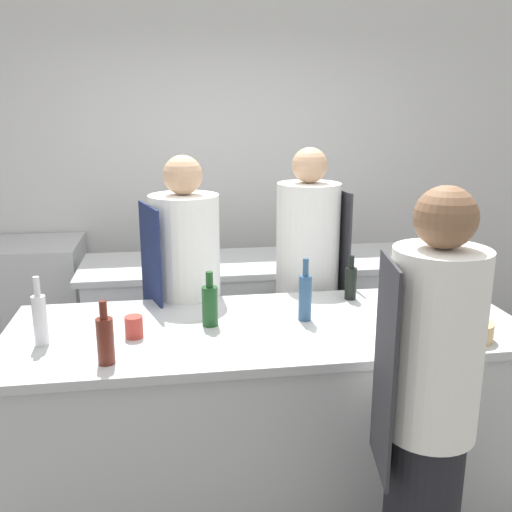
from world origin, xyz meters
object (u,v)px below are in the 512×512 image
Objects in this scene: oven_range at (20,306)px; bowl_mixing_large at (471,330)px; bowl_prep_small at (429,315)px; bottle_wine at (105,339)px; stockpot at (302,246)px; bottle_cooking_oil at (305,296)px; chef_at_pass_far at (186,307)px; bottle_olive_oil at (351,282)px; chef_at_prep_near at (428,412)px; bottle_vinegar at (210,304)px; bottle_sauce at (40,318)px; chef_at_stove at (307,289)px; cup at (134,327)px.

bowl_mixing_large is at bearing -39.95° from oven_range.
bottle_wine is at bearing -170.86° from bowl_prep_small.
stockpot is at bearing 109.24° from bowl_prep_small.
bottle_cooking_oil is 1.60× the size of bowl_mixing_large.
stockpot is (0.21, 0.97, 0.00)m from bottle_cooking_oil.
bottle_olive_oil is (0.88, -0.23, 0.17)m from chef_at_pass_far.
bottle_cooking_oil is at bearing 28.62° from chef_at_prep_near.
bottle_cooking_oil reaches higher than bottle_vinegar.
bottle_sauce is (-1.20, -0.12, -0.00)m from bottle_cooking_oil.
chef_at_pass_far is 1.31m from bowl_prep_small.
chef_at_stove is 17.15× the size of cup.
bottle_cooking_oil is 0.76m from bowl_mixing_large.
bowl_mixing_large is (1.59, 0.01, -0.06)m from bottle_wine.
chef_at_stove is 0.96m from bottle_vinegar.
bottle_cooking_oil is at bearing 168.94° from bowl_prep_small.
bowl_mixing_large is at bearing -16.77° from bottle_vinegar.
chef_at_prep_near is at bearing -92.47° from bottle_olive_oil.
chef_at_prep_near is 6.57× the size of stockpot.
chef_at_prep_near is at bearing -47.58° from bottle_vinegar.
stockpot is (0.77, 0.48, 0.21)m from chef_at_pass_far.
chef_at_prep_near is 1.64m from bottle_sauce.
stockpot is (-0.38, 1.09, 0.10)m from bowl_prep_small.
bottle_wine is 1.52m from bowl_prep_small.
bottle_cooking_oil is 3.13× the size of cup.
bottle_sauce is 1.90m from bowl_mixing_large.
bottle_vinegar is 0.75m from bottle_sauce.
stockpot is at bearing 167.74° from chef_at_stove.
chef_at_pass_far is 6.59× the size of stockpot.
oven_range is 3.23m from bowl_mixing_large.
bottle_cooking_oil is at bearing -21.69° from chef_at_stove.
oven_range is at bearing 112.70° from bottle_wine.
stockpot reaches higher than oven_range.
bowl_mixing_large is at bearing -69.24° from bowl_prep_small.
cup is at bearing -162.02° from bottle_olive_oil.
chef_at_prep_near is 1.54m from chef_at_pass_far.
bottle_olive_oil is 0.90× the size of bottle_wine.
bottle_olive_oil is at bearing -81.38° from stockpot.
cup is at bearing -173.21° from bottle_cooking_oil.
bottle_olive_oil reaches higher than oven_range.
bottle_sauce reaches higher than bowl_mixing_large.
bottle_cooking_oil is at bearing -43.94° from oven_range.
chef_at_pass_far is at bearing 101.25° from bottle_vinegar.
bottle_olive_oil is (0.13, -0.41, 0.16)m from chef_at_stove.
oven_range is 0.57× the size of chef_at_pass_far.
bottle_vinegar is at bearing 174.36° from chef_at_pass_far.
bottle_wine is at bearing 79.21° from chef_at_prep_near.
bottle_vinegar reaches higher than stockpot.
chef_at_stove is 1.27m from cup.
chef_at_prep_near is 6.30× the size of bottle_vinegar.
chef_at_pass_far is 6.32× the size of bottle_vinegar.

